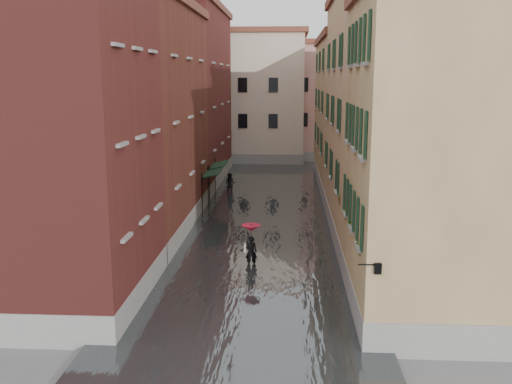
# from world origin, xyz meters

# --- Properties ---
(ground) EXTENTS (120.00, 120.00, 0.00)m
(ground) POSITION_xyz_m (0.00, 0.00, 0.00)
(ground) COLOR slate
(ground) RESTS_ON ground
(floodwater) EXTENTS (10.00, 60.00, 0.20)m
(floodwater) POSITION_xyz_m (0.00, 13.00, 0.10)
(floodwater) COLOR #404447
(floodwater) RESTS_ON ground
(building_left_near) EXTENTS (6.00, 8.00, 13.00)m
(building_left_near) POSITION_xyz_m (-7.00, -2.00, 6.50)
(building_left_near) COLOR maroon
(building_left_near) RESTS_ON ground
(building_left_mid) EXTENTS (6.00, 14.00, 12.50)m
(building_left_mid) POSITION_xyz_m (-7.00, 9.00, 6.25)
(building_left_mid) COLOR brown
(building_left_mid) RESTS_ON ground
(building_left_far) EXTENTS (6.00, 16.00, 14.00)m
(building_left_far) POSITION_xyz_m (-7.00, 24.00, 7.00)
(building_left_far) COLOR maroon
(building_left_far) RESTS_ON ground
(building_right_near) EXTENTS (6.00, 8.00, 11.50)m
(building_right_near) POSITION_xyz_m (7.00, -2.00, 5.75)
(building_right_near) COLOR olive
(building_right_near) RESTS_ON ground
(building_right_mid) EXTENTS (6.00, 14.00, 13.00)m
(building_right_mid) POSITION_xyz_m (7.00, 9.00, 6.50)
(building_right_mid) COLOR tan
(building_right_mid) RESTS_ON ground
(building_right_far) EXTENTS (6.00, 16.00, 11.50)m
(building_right_far) POSITION_xyz_m (7.00, 24.00, 5.75)
(building_right_far) COLOR olive
(building_right_far) RESTS_ON ground
(building_end_cream) EXTENTS (12.00, 9.00, 13.00)m
(building_end_cream) POSITION_xyz_m (-3.00, 38.00, 6.50)
(building_end_cream) COLOR beige
(building_end_cream) RESTS_ON ground
(building_end_pink) EXTENTS (10.00, 9.00, 12.00)m
(building_end_pink) POSITION_xyz_m (6.00, 40.00, 6.00)
(building_end_pink) COLOR tan
(building_end_pink) RESTS_ON ground
(awning_near) EXTENTS (1.09, 2.83, 2.80)m
(awning_near) POSITION_xyz_m (-3.49, 13.96, 2.46)
(awning_near) COLOR black
(awning_near) RESTS_ON ground
(awning_far) EXTENTS (1.09, 3.26, 2.80)m
(awning_far) POSITION_xyz_m (-3.48, 17.56, 2.47)
(awning_far) COLOR black
(awning_far) RESTS_ON ground
(wall_lantern) EXTENTS (0.71, 0.22, 0.35)m
(wall_lantern) POSITION_xyz_m (4.33, -6.00, 3.01)
(wall_lantern) COLOR black
(wall_lantern) RESTS_ON ground
(window_planters) EXTENTS (0.59, 8.58, 0.84)m
(window_planters) POSITION_xyz_m (4.12, -0.66, 3.51)
(window_planters) COLOR #9D4633
(window_planters) RESTS_ON ground
(pedestrian_main) EXTENTS (0.93, 0.93, 2.06)m
(pedestrian_main) POSITION_xyz_m (-0.13, 2.51, 1.26)
(pedestrian_main) COLOR black
(pedestrian_main) RESTS_ON ground
(pedestrian_far) EXTENTS (0.91, 0.76, 1.65)m
(pedestrian_far) POSITION_xyz_m (-2.85, 19.43, 0.83)
(pedestrian_far) COLOR black
(pedestrian_far) RESTS_ON ground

